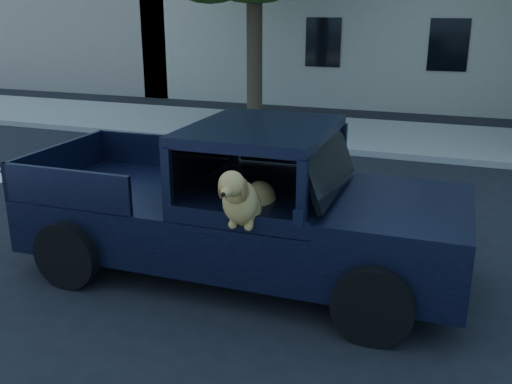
{
  "coord_description": "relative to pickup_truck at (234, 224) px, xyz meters",
  "views": [
    {
      "loc": [
        1.76,
        -5.73,
        3.31
      ],
      "look_at": [
        -0.44,
        0.18,
        1.26
      ],
      "focal_mm": 40.0,
      "sensor_mm": 36.0,
      "label": 1
    }
  ],
  "objects": [
    {
      "name": "ground",
      "position": [
        0.88,
        -0.56,
        -0.67
      ],
      "size": [
        120.0,
        120.0,
        0.0
      ],
      "primitive_type": "plane",
      "color": "black",
      "rests_on": "ground"
    },
    {
      "name": "pickup_truck",
      "position": [
        0.0,
        0.0,
        0.0
      ],
      "size": [
        5.54,
        2.84,
        1.97
      ],
      "rotation": [
        0.0,
        0.0,
        0.01
      ],
      "color": "black",
      "rests_on": "ground"
    },
    {
      "name": "lane_stripes",
      "position": [
        2.88,
        2.84,
        -0.66
      ],
      "size": [
        21.6,
        0.14,
        0.01
      ],
      "primitive_type": null,
      "color": "silver",
      "rests_on": "ground"
    },
    {
      "name": "far_sidewalk",
      "position": [
        0.88,
        8.64,
        -0.59
      ],
      "size": [
        60.0,
        4.0,
        0.15
      ],
      "primitive_type": "cube",
      "color": "gray",
      "rests_on": "ground"
    }
  ]
}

